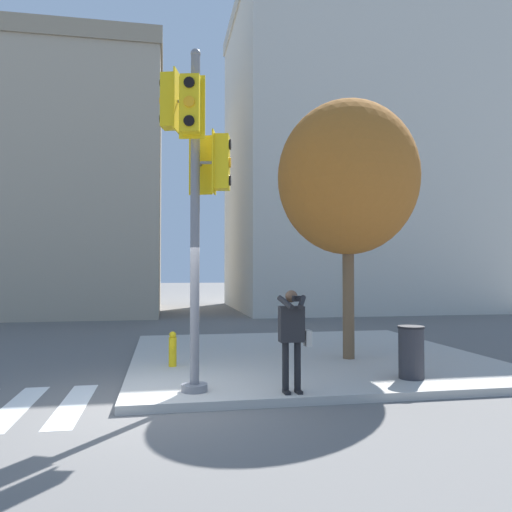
{
  "coord_description": "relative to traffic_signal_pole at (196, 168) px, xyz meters",
  "views": [
    {
      "loc": [
        0.2,
        -8.06,
        2.12
      ],
      "look_at": [
        1.75,
        0.37,
        2.37
      ],
      "focal_mm": 35.0,
      "sensor_mm": 36.0,
      "label": 1
    }
  ],
  "objects": [
    {
      "name": "ground_plane",
      "position": [
        -0.71,
        -0.21,
        -3.81
      ],
      "size": [
        160.0,
        160.0,
        0.0
      ],
      "primitive_type": "plane",
      "color": "slate"
    },
    {
      "name": "building_right",
      "position": [
        10.2,
        18.65,
        4.72
      ],
      "size": [
        13.94,
        10.78,
        17.04
      ],
      "color": "beige",
      "rests_on": "ground_plane"
    },
    {
      "name": "person_photographer",
      "position": [
        1.55,
        -0.38,
        -2.69
      ],
      "size": [
        0.58,
        0.54,
        1.66
      ],
      "color": "black",
      "rests_on": "sidewalk_corner"
    },
    {
      "name": "fire_hydrant",
      "position": [
        -0.33,
        2.22,
        -3.32
      ],
      "size": [
        0.16,
        0.22,
        0.72
      ],
      "color": "yellow",
      "rests_on": "sidewalk_corner"
    },
    {
      "name": "street_tree",
      "position": [
        3.58,
        2.43,
        0.4
      ],
      "size": [
        3.18,
        3.18,
        5.84
      ],
      "color": "brown",
      "rests_on": "sidewalk_corner"
    },
    {
      "name": "traffic_signal_pole",
      "position": [
        0.0,
        0.0,
        0.0
      ],
      "size": [
        1.19,
        1.18,
        5.68
      ],
      "color": "slate",
      "rests_on": "sidewalk_corner"
    },
    {
      "name": "sidewalk_corner",
      "position": [
        2.79,
        3.29,
        -3.74
      ],
      "size": [
        8.0,
        8.0,
        0.14
      ],
      "color": "#BCB7AD",
      "rests_on": "ground_plane"
    },
    {
      "name": "trash_bin",
      "position": [
        3.96,
        0.25,
        -3.19
      ],
      "size": [
        0.48,
        0.48,
        0.96
      ],
      "color": "#2D2D33",
      "rests_on": "sidewalk_corner"
    }
  ]
}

